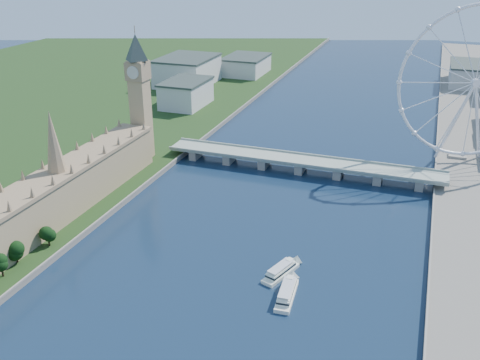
% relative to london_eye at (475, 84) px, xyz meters
% --- Properties ---
extents(parliament_range, '(24.00, 200.00, 70.00)m').
position_rel_london_eye_xyz_m(parliament_range, '(-247.98, -185.08, -49.04)').
color(parliament_range, tan).
rests_on(parliament_range, ground).
extents(big_ben, '(20.02, 20.02, 110.00)m').
position_rel_london_eye_xyz_m(big_ben, '(-247.98, -77.08, -0.95)').
color(big_ben, tan).
rests_on(big_ben, ground).
extents(westminster_bridge, '(220.00, 22.00, 9.50)m').
position_rel_london_eye_xyz_m(westminster_bridge, '(-119.98, -55.08, -60.89)').
color(westminster_bridge, gray).
rests_on(westminster_bridge, ground).
extents(london_eye, '(113.60, 39.12, 124.30)m').
position_rel_london_eye_xyz_m(london_eye, '(0.00, 0.00, 0.00)').
color(london_eye, silver).
rests_on(london_eye, ground).
extents(city_skyline, '(505.00, 280.00, 32.00)m').
position_rel_london_eye_xyz_m(city_skyline, '(-80.75, 205.00, -50.56)').
color(city_skyline, beige).
rests_on(city_skyline, ground).
extents(tour_boat_near, '(10.38, 31.91, 6.95)m').
position_rel_london_eye_xyz_m(tour_boat_near, '(-87.20, -219.93, -67.52)').
color(tour_boat_near, white).
rests_on(tour_boat_near, ground).
extents(tour_boat_far, '(16.89, 30.17, 6.48)m').
position_rel_london_eye_xyz_m(tour_boat_far, '(-95.51, -201.49, -67.52)').
color(tour_boat_far, white).
rests_on(tour_boat_far, ground).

